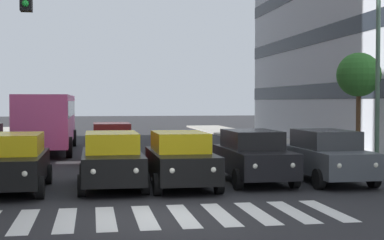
{
  "coord_description": "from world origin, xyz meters",
  "views": [
    {
      "loc": [
        1.65,
        13.07,
        2.69
      ],
      "look_at": [
        -1.31,
        -3.63,
        2.13
      ],
      "focal_mm": 53.05,
      "sensor_mm": 36.0,
      "label": 1
    }
  ],
  "objects_px": {
    "car_2": "(180,159)",
    "car_4": "(13,162)",
    "car_0": "(327,155)",
    "car_3": "(112,160)",
    "street_tree_1": "(359,75)",
    "car_1": "(253,156)",
    "bus_behind_traffic": "(48,117)",
    "street_lamp_left": "(364,54)",
    "car_row2_0": "(112,142)"
  },
  "relations": [
    {
      "from": "car_row2_0",
      "to": "street_lamp_left",
      "type": "bearing_deg",
      "value": 145.89
    },
    {
      "from": "bus_behind_traffic",
      "to": "street_lamp_left",
      "type": "distance_m",
      "value": 17.1
    },
    {
      "from": "car_1",
      "to": "bus_behind_traffic",
      "type": "height_order",
      "value": "bus_behind_traffic"
    },
    {
      "from": "car_row2_0",
      "to": "street_lamp_left",
      "type": "height_order",
      "value": "street_lamp_left"
    },
    {
      "from": "car_3",
      "to": "street_tree_1",
      "type": "bearing_deg",
      "value": -153.76
    },
    {
      "from": "car_1",
      "to": "car_3",
      "type": "relative_size",
      "value": 1.0
    },
    {
      "from": "car_row2_0",
      "to": "street_lamp_left",
      "type": "xyz_separation_m",
      "value": [
        -8.89,
        6.02,
        3.51
      ]
    },
    {
      "from": "car_row2_0",
      "to": "street_tree_1",
      "type": "distance_m",
      "value": 11.18
    },
    {
      "from": "car_3",
      "to": "car_0",
      "type": "bearing_deg",
      "value": -179.07
    },
    {
      "from": "street_lamp_left",
      "to": "street_tree_1",
      "type": "height_order",
      "value": "street_lamp_left"
    },
    {
      "from": "car_4",
      "to": "car_1",
      "type": "bearing_deg",
      "value": -175.4
    },
    {
      "from": "car_2",
      "to": "car_0",
      "type": "bearing_deg",
      "value": -176.84
    },
    {
      "from": "car_4",
      "to": "street_tree_1",
      "type": "bearing_deg",
      "value": -158.25
    },
    {
      "from": "car_0",
      "to": "bus_behind_traffic",
      "type": "relative_size",
      "value": 0.42
    },
    {
      "from": "car_4",
      "to": "street_tree_1",
      "type": "relative_size",
      "value": 0.96
    },
    {
      "from": "street_tree_1",
      "to": "car_2",
      "type": "bearing_deg",
      "value": 32.28
    },
    {
      "from": "bus_behind_traffic",
      "to": "car_1",
      "type": "bearing_deg",
      "value": 120.18
    },
    {
      "from": "street_tree_1",
      "to": "bus_behind_traffic",
      "type": "bearing_deg",
      "value": -30.67
    },
    {
      "from": "car_2",
      "to": "car_4",
      "type": "relative_size",
      "value": 1.0
    },
    {
      "from": "car_1",
      "to": "street_tree_1",
      "type": "height_order",
      "value": "street_tree_1"
    },
    {
      "from": "street_tree_1",
      "to": "car_3",
      "type": "bearing_deg",
      "value": 26.24
    },
    {
      "from": "car_1",
      "to": "car_4",
      "type": "xyz_separation_m",
      "value": [
        7.56,
        0.61,
        0.0
      ]
    },
    {
      "from": "bus_behind_traffic",
      "to": "car_0",
      "type": "bearing_deg",
      "value": 126.88
    },
    {
      "from": "car_2",
      "to": "car_3",
      "type": "relative_size",
      "value": 1.0
    },
    {
      "from": "car_4",
      "to": "street_lamp_left",
      "type": "relative_size",
      "value": 0.65
    },
    {
      "from": "car_0",
      "to": "bus_behind_traffic",
      "type": "xyz_separation_m",
      "value": [
        10.02,
        -13.35,
        0.97
      ]
    },
    {
      "from": "car_4",
      "to": "car_row2_0",
      "type": "bearing_deg",
      "value": -112.22
    },
    {
      "from": "car_1",
      "to": "car_3",
      "type": "bearing_deg",
      "value": 5.67
    },
    {
      "from": "car_0",
      "to": "car_2",
      "type": "xyz_separation_m",
      "value": [
        4.98,
        0.28,
        0.0
      ]
    },
    {
      "from": "car_3",
      "to": "bus_behind_traffic",
      "type": "height_order",
      "value": "bus_behind_traffic"
    },
    {
      "from": "car_0",
      "to": "car_3",
      "type": "distance_m",
      "value": 7.1
    },
    {
      "from": "car_3",
      "to": "street_lamp_left",
      "type": "bearing_deg",
      "value": -170.04
    },
    {
      "from": "car_2",
      "to": "street_tree_1",
      "type": "bearing_deg",
      "value": -147.72
    },
    {
      "from": "bus_behind_traffic",
      "to": "street_lamp_left",
      "type": "xyz_separation_m",
      "value": [
        -12.06,
        11.86,
        2.54
      ]
    },
    {
      "from": "car_4",
      "to": "street_lamp_left",
      "type": "height_order",
      "value": "street_lamp_left"
    },
    {
      "from": "car_1",
      "to": "car_4",
      "type": "bearing_deg",
      "value": 4.6
    },
    {
      "from": "car_4",
      "to": "street_lamp_left",
      "type": "xyz_separation_m",
      "value": [
        -12.06,
        -1.75,
        3.51
      ]
    },
    {
      "from": "car_2",
      "to": "car_4",
      "type": "distance_m",
      "value": 5.04
    },
    {
      "from": "car_0",
      "to": "car_4",
      "type": "bearing_deg",
      "value": 1.5
    },
    {
      "from": "car_4",
      "to": "car_row2_0",
      "type": "xyz_separation_m",
      "value": [
        -3.18,
        -7.77,
        0.0
      ]
    },
    {
      "from": "car_0",
      "to": "car_1",
      "type": "relative_size",
      "value": 1.0
    },
    {
      "from": "car_0",
      "to": "car_3",
      "type": "xyz_separation_m",
      "value": [
        7.1,
        0.12,
        0.0
      ]
    },
    {
      "from": "bus_behind_traffic",
      "to": "car_3",
      "type": "bearing_deg",
      "value": 102.21
    },
    {
      "from": "car_3",
      "to": "car_row2_0",
      "type": "relative_size",
      "value": 1.0
    },
    {
      "from": "car_2",
      "to": "car_4",
      "type": "xyz_separation_m",
      "value": [
        5.04,
        -0.01,
        0.0
      ]
    },
    {
      "from": "car_row2_0",
      "to": "bus_behind_traffic",
      "type": "xyz_separation_m",
      "value": [
        3.18,
        -5.84,
        0.97
      ]
    },
    {
      "from": "car_3",
      "to": "car_1",
      "type": "bearing_deg",
      "value": -174.33
    },
    {
      "from": "bus_behind_traffic",
      "to": "car_4",
      "type": "bearing_deg",
      "value": 90.0
    },
    {
      "from": "car_2",
      "to": "street_tree_1",
      "type": "distance_m",
      "value": 10.68
    },
    {
      "from": "car_0",
      "to": "car_row2_0",
      "type": "relative_size",
      "value": 1.0
    }
  ]
}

